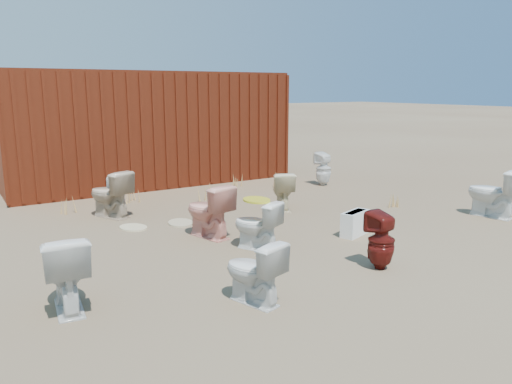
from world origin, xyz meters
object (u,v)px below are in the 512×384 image
toilet_front_e (492,193)px  shipping_container (146,127)px  toilet_back_e (323,169)px  loose_tank (355,223)px  toilet_front_a (66,272)px  toilet_front_maroon (381,241)px  toilet_back_yellowlid (257,225)px  toilet_back_beige_left (110,194)px  toilet_front_pink (208,211)px  toilet_front_c (253,272)px  toilet_back_beige_right (283,191)px  toilet_back_a (116,197)px

toilet_front_e → shipping_container: bearing=-69.9°
toilet_back_e → loose_tank: bearing=55.5°
toilet_front_a → toilet_front_maroon: toilet_front_a is taller
toilet_back_yellowlid → toilet_front_maroon: bearing=94.7°
toilet_back_beige_left → toilet_back_e: size_ratio=1.07×
toilet_front_pink → toilet_front_maroon: (1.12, -2.19, -0.04)m
toilet_front_c → toilet_back_yellowlid: 1.66m
shipping_container → loose_tank: bearing=-80.2°
toilet_back_beige_right → toilet_front_e: bearing=166.7°
toilet_back_beige_right → toilet_front_c: bearing=77.9°
toilet_front_a → toilet_back_a: 3.59m
toilet_back_beige_left → loose_tank: 3.92m
toilet_front_pink → toilet_front_maroon: toilet_front_pink is taller
toilet_front_e → toilet_back_a: bearing=-43.4°
toilet_back_beige_left → toilet_back_yellowlid: toilet_back_beige_left is taller
toilet_front_c → shipping_container: bearing=-118.5°
toilet_front_a → toilet_back_e: toilet_front_a is taller
shipping_container → toilet_back_yellowlid: 5.56m
toilet_front_c → toilet_back_e: size_ratio=0.90×
toilet_back_beige_left → toilet_back_yellowlid: bearing=87.1°
toilet_back_a → toilet_back_yellowlid: (1.01, -2.71, 0.00)m
toilet_front_maroon → toilet_back_beige_left: toilet_back_beige_left is taller
shipping_container → loose_tank: 5.86m
toilet_back_beige_left → toilet_front_c: bearing=67.1°
toilet_front_a → toilet_front_maroon: bearing=172.8°
shipping_container → toilet_front_a: shipping_container is taller
toilet_front_c → toilet_front_maroon: size_ratio=0.95×
toilet_back_beige_right → toilet_front_maroon: bearing=103.9°
toilet_front_a → toilet_front_e: 6.62m
toilet_front_maroon → loose_tank: 1.35m
toilet_front_c → toilet_back_beige_right: toilet_back_beige_right is taller
toilet_front_a → loose_tank: size_ratio=1.50×
toilet_front_e → loose_tank: (-2.62, 0.40, -0.22)m
toilet_back_beige_left → toilet_back_beige_right: size_ratio=1.16×
toilet_front_e → toilet_back_yellowlid: bearing=-19.1°
toilet_front_a → toilet_front_c: toilet_front_a is taller
toilet_back_a → toilet_back_beige_right: size_ratio=0.96×
toilet_front_pink → toilet_back_beige_left: toilet_back_beige_left is taller
shipping_container → toilet_front_maroon: (0.30, -6.83, -0.86)m
toilet_front_a → toilet_back_beige_right: 4.57m
toilet_front_c → toilet_front_e: bearing=172.0°
toilet_back_a → toilet_back_e: (4.56, 0.20, 0.04)m
toilet_back_e → toilet_front_maroon: bearing=56.1°
toilet_front_a → toilet_back_e: size_ratio=1.05×
toilet_front_a → toilet_back_beige_right: bearing=-145.2°
toilet_front_a → toilet_front_c: size_ratio=1.16×
toilet_front_pink → toilet_back_beige_left: size_ratio=0.99×
toilet_front_a → loose_tank: bearing=-168.6°
toilet_front_c → toilet_back_a: toilet_front_c is taller
shipping_container → toilet_front_pink: size_ratio=7.87×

